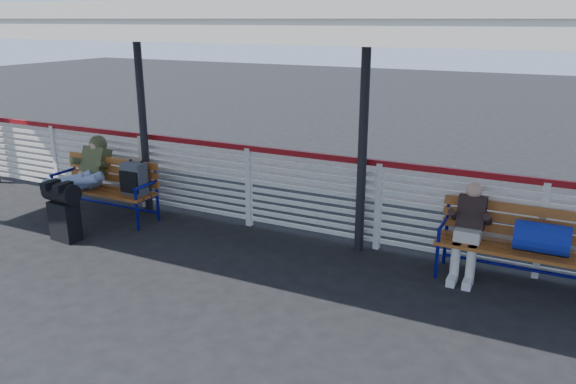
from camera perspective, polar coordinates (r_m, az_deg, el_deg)
The scene contains 8 objects.
ground at distance 7.11m, azimuth -11.77°, elevation -8.15°, with size 60.00×60.00×0.00m, color black.
fence at distance 8.34m, azimuth -4.02°, elevation 0.86°, with size 12.08×0.08×1.24m.
canopy at distance 7.14m, azimuth -8.84°, elevation 17.34°, with size 12.60×3.60×3.16m.
luggage_stack at distance 8.43m, azimuth -21.86°, elevation -1.61°, with size 0.53×0.33×0.85m.
bench_left at distance 9.04m, azimuth -17.05°, elevation 1.08°, with size 1.80×0.56×0.96m.
bench_right at distance 7.01m, azimuth 23.38°, elevation -4.35°, with size 1.80×0.56×0.92m.
traveler_man at distance 9.04m, azimuth -20.31°, elevation 1.46°, with size 0.93×1.64×0.77m.
companion_person at distance 7.02m, azimuth 17.86°, elevation -3.68°, with size 0.32×0.66×1.15m.
Camera 1 is at (4.10, -4.97, 3.00)m, focal length 35.00 mm.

